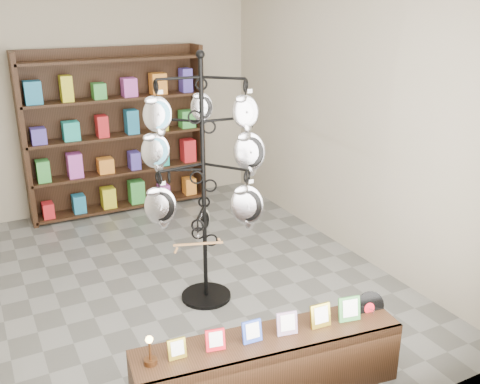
% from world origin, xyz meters
% --- Properties ---
extents(ground, '(5.00, 5.00, 0.00)m').
position_xyz_m(ground, '(0.00, 0.00, 0.00)').
color(ground, slate).
rests_on(ground, ground).
extents(room_envelope, '(5.00, 5.00, 5.00)m').
position_xyz_m(room_envelope, '(0.00, 0.00, 1.85)').
color(room_envelope, '#A99C88').
rests_on(room_envelope, ground).
extents(display_tree, '(1.31, 1.31, 2.38)m').
position_xyz_m(display_tree, '(0.07, -0.46, 1.37)').
color(display_tree, black).
rests_on(display_tree, ground).
extents(front_shelf, '(2.02, 0.66, 0.70)m').
position_xyz_m(front_shelf, '(-0.08, -1.92, 0.25)').
color(front_shelf, black).
rests_on(front_shelf, ground).
extents(back_shelving, '(2.42, 0.36, 2.20)m').
position_xyz_m(back_shelving, '(0.00, 2.30, 1.03)').
color(back_shelving, black).
rests_on(back_shelving, ground).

